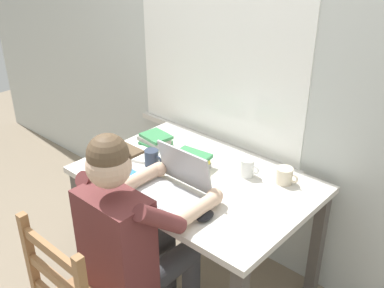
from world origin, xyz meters
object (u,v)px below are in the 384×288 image
at_px(seated_person, 134,235).
at_px(coffee_mug_dark, 152,158).
at_px(computer_mouse, 205,216).
at_px(coffee_mug_spare, 285,176).
at_px(book_stack_side, 191,161).
at_px(landscape_photo_print, 129,174).
at_px(laptop, 173,186).
at_px(coffee_mug_white, 247,168).
at_px(book_stack_main, 155,140).
at_px(desk, 196,192).

relative_size(seated_person, coffee_mug_dark, 10.47).
xyz_separation_m(computer_mouse, coffee_mug_dark, (-0.54, 0.18, 0.03)).
height_order(coffee_mug_dark, coffee_mug_spare, coffee_mug_dark).
height_order(book_stack_side, landscape_photo_print, book_stack_side).
distance_m(laptop, coffee_mug_spare, 0.59).
height_order(coffee_mug_white, landscape_photo_print, coffee_mug_white).
height_order(laptop, book_stack_main, laptop).
relative_size(seated_person, laptop, 3.72).
bearing_deg(coffee_mug_dark, coffee_mug_spare, 27.15).
height_order(computer_mouse, coffee_mug_white, coffee_mug_white).
relative_size(coffee_mug_spare, landscape_photo_print, 0.96).
distance_m(book_stack_side, landscape_photo_print, 0.35).
relative_size(desk, book_stack_main, 6.46).
height_order(seated_person, book_stack_main, seated_person).
height_order(laptop, landscape_photo_print, laptop).
relative_size(coffee_mug_dark, coffee_mug_spare, 0.94).
relative_size(computer_mouse, coffee_mug_dark, 0.85).
bearing_deg(book_stack_side, computer_mouse, -40.40).
height_order(laptop, computer_mouse, laptop).
xyz_separation_m(book_stack_side, landscape_photo_print, (-0.20, -0.28, -0.04)).
bearing_deg(coffee_mug_dark, laptop, -24.70).
distance_m(desk, laptop, 0.26).
bearing_deg(coffee_mug_spare, coffee_mug_dark, -152.85).
bearing_deg(seated_person, computer_mouse, 45.97).
xyz_separation_m(coffee_mug_white, book_stack_main, (-0.62, -0.08, -0.01)).
xyz_separation_m(desk, coffee_mug_white, (0.20, 0.19, 0.15)).
relative_size(desk, computer_mouse, 12.39).
xyz_separation_m(seated_person, book_stack_side, (-0.14, 0.55, 0.11)).
xyz_separation_m(laptop, coffee_mug_dark, (-0.30, 0.14, -0.01)).
relative_size(seated_person, coffee_mug_spare, 9.83).
relative_size(desk, coffee_mug_dark, 10.56).
distance_m(coffee_mug_white, book_stack_side, 0.31).
bearing_deg(computer_mouse, book_stack_side, 139.60).
height_order(book_stack_main, book_stack_side, book_stack_side).
xyz_separation_m(desk, laptop, (0.03, -0.21, 0.15)).
distance_m(book_stack_main, landscape_photo_print, 0.36).
distance_m(coffee_mug_spare, landscape_photo_print, 0.83).
distance_m(computer_mouse, book_stack_main, 0.79).
bearing_deg(computer_mouse, coffee_mug_dark, 161.43).
xyz_separation_m(desk, coffee_mug_spare, (0.38, 0.26, 0.14)).
distance_m(seated_person, computer_mouse, 0.34).
xyz_separation_m(seated_person, coffee_mug_dark, (-0.31, 0.42, 0.12)).
height_order(seated_person, laptop, seated_person).
bearing_deg(desk, seated_person, -84.07).
bearing_deg(seated_person, coffee_mug_spare, 66.15).
bearing_deg(computer_mouse, desk, 137.74).
bearing_deg(computer_mouse, landscape_photo_print, 176.79).
bearing_deg(coffee_mug_spare, book_stack_side, -156.67).
relative_size(laptop, landscape_photo_print, 2.54).
bearing_deg(coffee_mug_white, laptop, -112.64).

